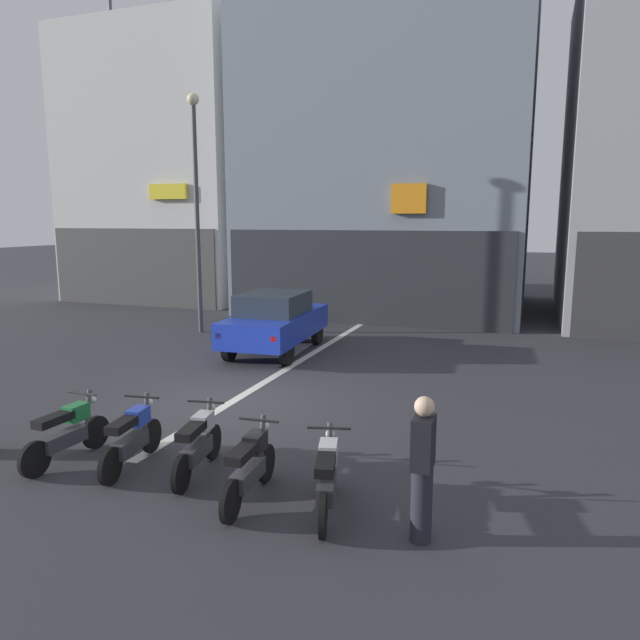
{
  "coord_description": "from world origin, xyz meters",
  "views": [
    {
      "loc": [
        5.39,
        -9.69,
        3.53
      ],
      "look_at": [
        1.16,
        2.0,
        1.4
      ],
      "focal_mm": 32.74,
      "sensor_mm": 36.0,
      "label": 1
    }
  ],
  "objects_px": {
    "motorcycle_white_row_rightmost": "(327,477)",
    "person_by_motorcycles": "(422,468)",
    "motorcycle_green_row_leftmost": "(67,432)",
    "motorcycle_blue_row_left_mid": "(132,437)",
    "motorcycle_black_row_right_mid": "(250,466)",
    "street_lamp": "(196,192)",
    "car_blue_crossing_near": "(275,320)",
    "motorcycle_silver_row_centre": "(198,443)"
  },
  "relations": [
    {
      "from": "motorcycle_blue_row_left_mid",
      "to": "motorcycle_silver_row_centre",
      "type": "height_order",
      "value": "same"
    },
    {
      "from": "car_blue_crossing_near",
      "to": "person_by_motorcycles",
      "type": "relative_size",
      "value": 2.52
    },
    {
      "from": "street_lamp",
      "to": "person_by_motorcycles",
      "type": "distance_m",
      "value": 13.74
    },
    {
      "from": "motorcycle_green_row_leftmost",
      "to": "motorcycle_silver_row_centre",
      "type": "xyz_separation_m",
      "value": [
        2.05,
        0.28,
        0.0
      ]
    },
    {
      "from": "motorcycle_blue_row_left_mid",
      "to": "motorcycle_white_row_rightmost",
      "type": "distance_m",
      "value": 3.09
    },
    {
      "from": "car_blue_crossing_near",
      "to": "motorcycle_black_row_right_mid",
      "type": "bearing_deg",
      "value": -67.98
    },
    {
      "from": "car_blue_crossing_near",
      "to": "motorcycle_white_row_rightmost",
      "type": "height_order",
      "value": "car_blue_crossing_near"
    },
    {
      "from": "motorcycle_silver_row_centre",
      "to": "motorcycle_white_row_rightmost",
      "type": "xyz_separation_m",
      "value": [
        2.05,
        -0.41,
        0.0
      ]
    },
    {
      "from": "street_lamp",
      "to": "motorcycle_silver_row_centre",
      "type": "xyz_separation_m",
      "value": [
        5.59,
        -9.24,
        -3.94
      ]
    },
    {
      "from": "street_lamp",
      "to": "motorcycle_white_row_rightmost",
      "type": "distance_m",
      "value": 12.92
    },
    {
      "from": "motorcycle_green_row_leftmost",
      "to": "person_by_motorcycles",
      "type": "height_order",
      "value": "person_by_motorcycles"
    },
    {
      "from": "motorcycle_green_row_leftmost",
      "to": "motorcycle_black_row_right_mid",
      "type": "xyz_separation_m",
      "value": [
        3.08,
        -0.17,
        0.0
      ]
    },
    {
      "from": "street_lamp",
      "to": "motorcycle_white_row_rightmost",
      "type": "relative_size",
      "value": 4.47
    },
    {
      "from": "street_lamp",
      "to": "person_by_motorcycles",
      "type": "relative_size",
      "value": 4.36
    },
    {
      "from": "street_lamp",
      "to": "motorcycle_blue_row_left_mid",
      "type": "height_order",
      "value": "street_lamp"
    },
    {
      "from": "motorcycle_white_row_rightmost",
      "to": "person_by_motorcycles",
      "type": "height_order",
      "value": "person_by_motorcycles"
    },
    {
      "from": "motorcycle_blue_row_left_mid",
      "to": "motorcycle_black_row_right_mid",
      "type": "bearing_deg",
      "value": -9.25
    },
    {
      "from": "person_by_motorcycles",
      "to": "street_lamp",
      "type": "bearing_deg",
      "value": 131.72
    },
    {
      "from": "street_lamp",
      "to": "motorcycle_black_row_right_mid",
      "type": "bearing_deg",
      "value": -55.67
    },
    {
      "from": "motorcycle_black_row_right_mid",
      "to": "person_by_motorcycles",
      "type": "height_order",
      "value": "person_by_motorcycles"
    },
    {
      "from": "street_lamp",
      "to": "motorcycle_silver_row_centre",
      "type": "distance_m",
      "value": 11.49
    },
    {
      "from": "street_lamp",
      "to": "motorcycle_silver_row_centre",
      "type": "relative_size",
      "value": 4.39
    },
    {
      "from": "car_blue_crossing_near",
      "to": "motorcycle_white_row_rightmost",
      "type": "relative_size",
      "value": 2.57
    },
    {
      "from": "motorcycle_green_row_leftmost",
      "to": "person_by_motorcycles",
      "type": "relative_size",
      "value": 1.0
    },
    {
      "from": "person_by_motorcycles",
      "to": "motorcycle_green_row_leftmost",
      "type": "bearing_deg",
      "value": 175.82
    },
    {
      "from": "motorcycle_silver_row_centre",
      "to": "car_blue_crossing_near",
      "type": "bearing_deg",
      "value": 106.16
    },
    {
      "from": "motorcycle_black_row_right_mid",
      "to": "motorcycle_white_row_rightmost",
      "type": "bearing_deg",
      "value": 2.25
    },
    {
      "from": "motorcycle_white_row_rightmost",
      "to": "person_by_motorcycles",
      "type": "relative_size",
      "value": 0.98
    },
    {
      "from": "motorcycle_silver_row_centre",
      "to": "motorcycle_black_row_right_mid",
      "type": "bearing_deg",
      "value": -23.5
    },
    {
      "from": "motorcycle_green_row_leftmost",
      "to": "motorcycle_blue_row_left_mid",
      "type": "height_order",
      "value": "same"
    },
    {
      "from": "motorcycle_green_row_leftmost",
      "to": "motorcycle_white_row_rightmost",
      "type": "xyz_separation_m",
      "value": [
        4.1,
        -0.13,
        0.0
      ]
    },
    {
      "from": "motorcycle_green_row_leftmost",
      "to": "motorcycle_silver_row_centre",
      "type": "height_order",
      "value": "same"
    },
    {
      "from": "motorcycle_green_row_leftmost",
      "to": "motorcycle_white_row_rightmost",
      "type": "distance_m",
      "value": 4.1
    },
    {
      "from": "street_lamp",
      "to": "motorcycle_silver_row_centre",
      "type": "bearing_deg",
      "value": -58.84
    },
    {
      "from": "car_blue_crossing_near",
      "to": "motorcycle_silver_row_centre",
      "type": "height_order",
      "value": "car_blue_crossing_near"
    },
    {
      "from": "motorcycle_blue_row_left_mid",
      "to": "person_by_motorcycles",
      "type": "height_order",
      "value": "person_by_motorcycles"
    },
    {
      "from": "car_blue_crossing_near",
      "to": "motorcycle_black_row_right_mid",
      "type": "height_order",
      "value": "car_blue_crossing_near"
    },
    {
      "from": "street_lamp",
      "to": "motorcycle_black_row_right_mid",
      "type": "xyz_separation_m",
      "value": [
        6.61,
        -9.69,
        -3.94
      ]
    },
    {
      "from": "motorcycle_blue_row_left_mid",
      "to": "person_by_motorcycles",
      "type": "distance_m",
      "value": 4.33
    },
    {
      "from": "car_blue_crossing_near",
      "to": "person_by_motorcycles",
      "type": "bearing_deg",
      "value": -56.22
    },
    {
      "from": "motorcycle_blue_row_left_mid",
      "to": "person_by_motorcycles",
      "type": "relative_size",
      "value": 1.0
    },
    {
      "from": "motorcycle_blue_row_left_mid",
      "to": "person_by_motorcycles",
      "type": "bearing_deg",
      "value": -7.4
    }
  ]
}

